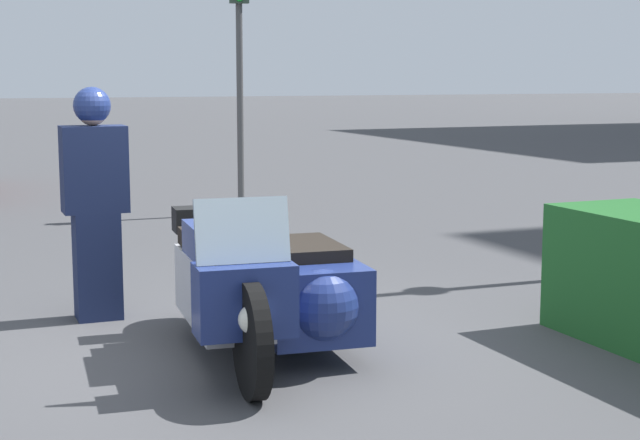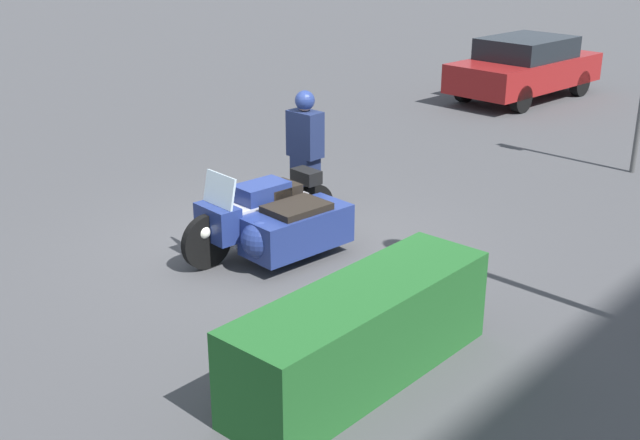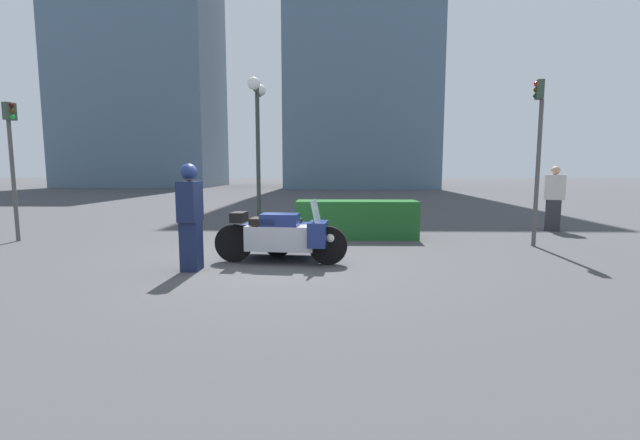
# 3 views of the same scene
# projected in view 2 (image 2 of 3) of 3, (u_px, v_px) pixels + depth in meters

# --- Properties ---
(ground_plane) EXTENTS (160.00, 160.00, 0.00)m
(ground_plane) POSITION_uv_depth(u_px,v_px,m) (280.00, 246.00, 10.71)
(ground_plane) COLOR #424244
(police_motorcycle) EXTENTS (2.46, 1.35, 1.17)m
(police_motorcycle) POSITION_uv_depth(u_px,v_px,m) (275.00, 222.00, 10.21)
(police_motorcycle) COLOR black
(police_motorcycle) RESTS_ON ground
(officer_rider) EXTENTS (0.31, 0.50, 1.81)m
(officer_rider) POSITION_uv_depth(u_px,v_px,m) (305.00, 149.00, 11.63)
(officer_rider) COLOR #192347
(officer_rider) RESTS_ON ground
(hedge_bush_curbside) EXTENTS (3.00, 0.86, 0.94)m
(hedge_bush_curbside) POSITION_uv_depth(u_px,v_px,m) (362.00, 334.00, 7.50)
(hedge_bush_curbside) COLOR #1E5623
(hedge_bush_curbside) RESTS_ON ground
(parked_car_background) EXTENTS (4.25, 2.05, 1.46)m
(parked_car_background) POSITION_uv_depth(u_px,v_px,m) (525.00, 67.00, 18.96)
(parked_car_background) COLOR maroon
(parked_car_background) RESTS_ON ground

